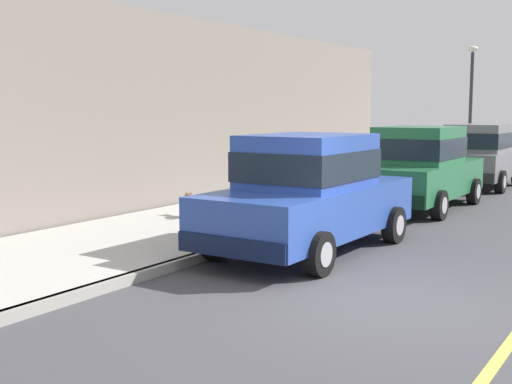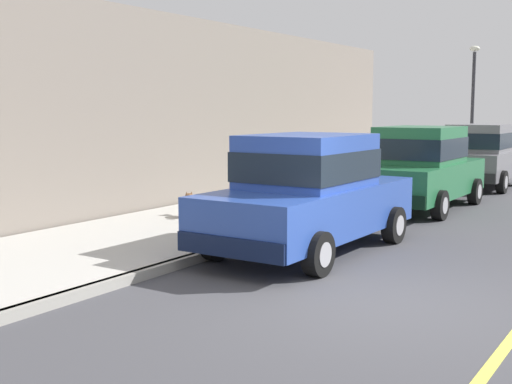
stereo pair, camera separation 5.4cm
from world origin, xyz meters
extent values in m
plane|color=#424247|center=(0.00, 0.00, 0.00)|extent=(80.00, 80.00, 0.00)
cube|color=gray|center=(-3.20, 0.00, 0.07)|extent=(0.16, 64.00, 0.14)
cube|color=#B7B5AD|center=(-5.00, 0.00, 0.07)|extent=(3.60, 64.00, 0.14)
cube|color=#28479E|center=(-2.13, 2.13, 0.70)|extent=(1.85, 4.52, 0.76)
cube|color=#28479E|center=(-2.13, 2.03, 1.50)|extent=(1.61, 2.12, 0.84)
cube|color=#19232D|center=(-2.13, 2.03, 1.44)|extent=(1.65, 2.16, 0.46)
cube|color=#0E1837|center=(-2.10, 4.33, 0.46)|extent=(1.77, 0.22, 0.28)
cube|color=#0E1837|center=(-2.15, -0.07, 0.46)|extent=(1.77, 0.22, 0.28)
cylinder|color=black|center=(-3.01, 3.54, 0.32)|extent=(0.23, 0.64, 0.64)
cylinder|color=#9E9EA3|center=(-3.01, 3.54, 0.32)|extent=(0.24, 0.35, 0.35)
cylinder|color=black|center=(-1.21, 3.52, 0.32)|extent=(0.23, 0.64, 0.64)
cylinder|color=#9E9EA3|center=(-1.21, 3.52, 0.32)|extent=(0.24, 0.35, 0.35)
cylinder|color=black|center=(-3.04, 0.75, 0.32)|extent=(0.23, 0.64, 0.64)
cylinder|color=#9E9EA3|center=(-3.04, 0.75, 0.32)|extent=(0.24, 0.35, 0.35)
cylinder|color=black|center=(-1.24, 0.73, 0.32)|extent=(0.23, 0.64, 0.64)
cylinder|color=#9E9EA3|center=(-1.24, 0.73, 0.32)|extent=(0.24, 0.35, 0.35)
cube|color=#EAEACC|center=(-2.66, 4.37, 0.81)|extent=(0.28, 0.08, 0.14)
cube|color=#EAEACC|center=(-1.54, 4.36, 0.81)|extent=(0.28, 0.08, 0.14)
cube|color=#23663D|center=(-2.18, 7.72, 0.70)|extent=(1.80, 4.50, 0.76)
cube|color=#23663D|center=(-2.18, 7.62, 1.50)|extent=(1.59, 2.10, 0.84)
cube|color=#19232D|center=(-2.18, 7.62, 1.44)|extent=(1.62, 2.14, 0.46)
cube|color=black|center=(-2.18, 9.92, 0.46)|extent=(1.76, 0.20, 0.28)
cube|color=black|center=(-2.17, 5.52, 0.46)|extent=(1.76, 0.20, 0.28)
cylinder|color=black|center=(-3.08, 9.11, 0.32)|extent=(0.22, 0.64, 0.64)
cylinder|color=#9E9EA3|center=(-3.08, 9.11, 0.32)|extent=(0.24, 0.35, 0.35)
cylinder|color=black|center=(-1.28, 9.11, 0.32)|extent=(0.22, 0.64, 0.64)
cylinder|color=#9E9EA3|center=(-1.28, 9.11, 0.32)|extent=(0.24, 0.35, 0.35)
cylinder|color=black|center=(-3.08, 6.32, 0.32)|extent=(0.22, 0.64, 0.64)
cylinder|color=#9E9EA3|center=(-3.08, 6.32, 0.32)|extent=(0.24, 0.35, 0.35)
cylinder|color=black|center=(-1.28, 6.32, 0.32)|extent=(0.22, 0.64, 0.64)
cylinder|color=#9E9EA3|center=(-1.28, 6.32, 0.32)|extent=(0.24, 0.35, 0.35)
cube|color=#EAEACC|center=(-2.74, 9.95, 0.81)|extent=(0.28, 0.08, 0.14)
cube|color=#EAEACC|center=(-1.62, 9.95, 0.81)|extent=(0.28, 0.08, 0.14)
cube|color=slate|center=(-2.07, 12.80, 0.70)|extent=(1.74, 3.71, 0.76)
cube|color=slate|center=(-2.07, 12.55, 1.48)|extent=(1.53, 1.91, 0.80)
cube|color=#19232D|center=(-2.07, 12.55, 1.42)|extent=(1.56, 1.95, 0.44)
cube|color=#252527|center=(-2.09, 14.60, 0.46)|extent=(1.69, 0.21, 0.28)
cube|color=#252527|center=(-2.06, 11.00, 0.46)|extent=(1.69, 0.21, 0.28)
cylinder|color=black|center=(-2.94, 13.94, 0.32)|extent=(0.22, 0.64, 0.64)
cylinder|color=#9E9EA3|center=(-2.94, 13.94, 0.32)|extent=(0.24, 0.35, 0.35)
cylinder|color=black|center=(-2.93, 11.65, 0.32)|extent=(0.22, 0.64, 0.64)
cylinder|color=#9E9EA3|center=(-2.93, 11.65, 0.32)|extent=(0.24, 0.35, 0.35)
cylinder|color=black|center=(-1.21, 11.66, 0.32)|extent=(0.22, 0.64, 0.64)
cylinder|color=#9E9EA3|center=(-1.21, 11.66, 0.32)|extent=(0.24, 0.35, 0.35)
cube|color=#EAEACC|center=(-2.62, 14.63, 0.81)|extent=(0.28, 0.08, 0.14)
cube|color=#EAEACC|center=(-1.55, 14.64, 0.81)|extent=(0.28, 0.08, 0.14)
ellipsoid|color=brown|center=(-5.41, 3.16, 0.42)|extent=(0.45, 0.45, 0.20)
cylinder|color=brown|center=(-5.54, 3.22, 0.23)|extent=(0.05, 0.05, 0.18)
cylinder|color=brown|center=(-5.46, 3.30, 0.23)|extent=(0.05, 0.05, 0.18)
cylinder|color=brown|center=(-5.35, 3.02, 0.23)|extent=(0.05, 0.05, 0.18)
cylinder|color=brown|center=(-5.27, 3.11, 0.23)|extent=(0.05, 0.05, 0.18)
sphere|color=brown|center=(-5.61, 3.37, 0.51)|extent=(0.17, 0.17, 0.17)
ellipsoid|color=#432C1C|center=(-5.68, 3.43, 0.49)|extent=(0.13, 0.13, 0.06)
cone|color=brown|center=(-5.64, 3.32, 0.59)|extent=(0.06, 0.06, 0.07)
cone|color=brown|center=(-5.57, 3.40, 0.59)|extent=(0.06, 0.06, 0.07)
cylinder|color=brown|center=(-5.22, 2.98, 0.48)|extent=(0.11, 0.11, 0.13)
cylinder|color=#2D2D33|center=(-3.55, 17.21, 2.24)|extent=(0.12, 0.12, 4.20)
ellipsoid|color=silver|center=(-3.55, 17.21, 4.46)|extent=(0.36, 0.36, 0.20)
cube|color=slate|center=(-7.10, 5.88, 2.22)|extent=(0.50, 20.00, 4.45)
camera|label=1|loc=(2.89, -7.44, 2.33)|focal=46.83mm
camera|label=2|loc=(2.94, -7.41, 2.33)|focal=46.83mm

